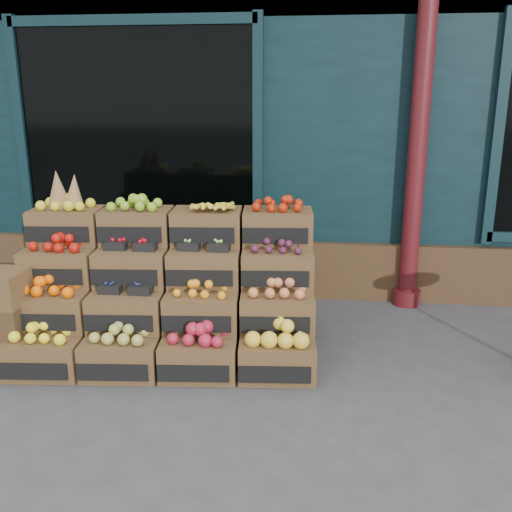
# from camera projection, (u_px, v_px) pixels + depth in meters

# --- Properties ---
(ground) EXTENTS (60.00, 60.00, 0.00)m
(ground) POSITION_uv_depth(u_px,v_px,m) (272.00, 398.00, 4.06)
(ground) COLOR #3E3E40
(ground) RESTS_ON ground
(shop_facade) EXTENTS (12.00, 6.24, 4.80)m
(shop_facade) POSITION_uv_depth(u_px,v_px,m) (305.00, 72.00, 8.29)
(shop_facade) COLOR black
(shop_facade) RESTS_ON ground
(crate_display) EXTENTS (2.46, 1.35, 1.48)m
(crate_display) POSITION_uv_depth(u_px,v_px,m) (169.00, 297.00, 4.75)
(crate_display) COLOR brown
(crate_display) RESTS_ON ground
(shopkeeper) EXTENTS (0.78, 0.61, 1.88)m
(shopkeeper) POSITION_uv_depth(u_px,v_px,m) (194.00, 198.00, 6.56)
(shopkeeper) COLOR #195720
(shopkeeper) RESTS_ON ground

